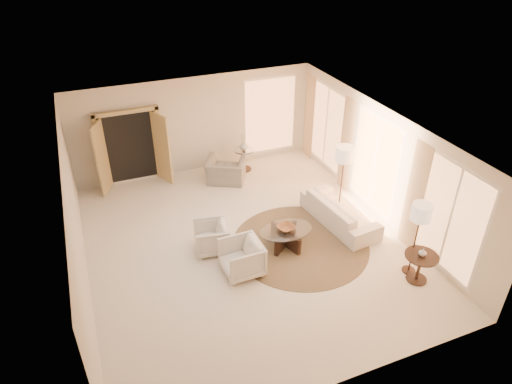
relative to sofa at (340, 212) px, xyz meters
name	(u,v)px	position (x,y,z in m)	size (l,w,h in m)	color
room	(246,193)	(-2.43, 0.06, 1.07)	(7.04, 8.04, 2.83)	silver
windows_right	(377,165)	(1.02, 0.16, 1.02)	(0.10, 6.40, 2.40)	#FFA866
window_back_corner	(270,116)	(-0.13, 4.01, 1.02)	(1.70, 0.10, 2.40)	#FFA866
curtains_right	(354,151)	(0.97, 1.06, 0.97)	(0.06, 5.20, 2.60)	tan
french_doors	(131,149)	(-4.33, 3.88, 0.74)	(1.95, 0.66, 2.16)	tan
area_rug	(300,244)	(-1.27, -0.42, -0.32)	(3.18, 3.18, 0.01)	#3B2B1B
sofa	(340,212)	(0.00, 0.00, 0.00)	(2.23, 0.87, 0.65)	silver
armchair_left	(211,236)	(-3.23, 0.17, 0.06)	(0.75, 0.70, 0.77)	silver
armchair_right	(242,257)	(-2.86, -0.80, 0.09)	(0.81, 0.76, 0.83)	silver
accent_chair	(226,167)	(-1.92, 2.99, 0.14)	(1.07, 0.70, 0.93)	gray
coffee_table	(286,235)	(-1.62, -0.33, -0.04)	(1.56, 1.56, 0.46)	black
end_table	(420,263)	(0.45, -2.40, 0.12)	(0.68, 0.68, 0.65)	black
side_table	(244,158)	(-1.19, 3.46, 0.07)	(0.57, 0.57, 0.66)	#31221A
floor_lamp_near	(344,157)	(0.29, 0.49, 1.22)	(0.44, 0.44, 1.81)	#31221A
floor_lamp_far	(421,215)	(0.47, -2.11, 1.12)	(0.41, 0.41, 1.70)	#31221A
bowl	(286,228)	(-1.62, -0.33, 0.18)	(0.39, 0.39, 0.09)	brown
end_vase	(423,252)	(0.45, -2.40, 0.40)	(0.16, 0.16, 0.17)	silver
side_vase	(244,146)	(-1.19, 3.46, 0.46)	(0.25, 0.25, 0.26)	silver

